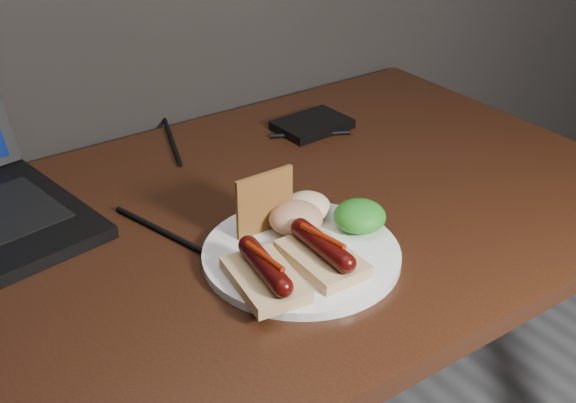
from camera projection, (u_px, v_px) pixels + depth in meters
The scene contains 10 objects.
desk at pixel (185, 296), 1.00m from camera, with size 1.40×0.70×0.75m.
hard_drive at pixel (312, 125), 1.27m from camera, with size 0.13×0.09×0.02m, color black.
desk_cables at pixel (111, 199), 1.05m from camera, with size 0.93×0.46×0.01m.
plate at pixel (301, 254), 0.92m from camera, with size 0.25×0.25×0.01m, color white.
bread_sausage_left at pixel (265, 273), 0.85m from camera, with size 0.09×0.12×0.04m.
bread_sausage_center at pixel (322, 253), 0.89m from camera, with size 0.07×0.12×0.04m.
crispbread at pixel (265, 202), 0.94m from camera, with size 0.09×0.01×0.09m, color #9C5E2A.
salad_greens at pixel (360, 216), 0.96m from camera, with size 0.07×0.07×0.04m, color #1C6213.
salsa_mound at pixel (296, 218), 0.95m from camera, with size 0.07×0.07×0.04m, color maroon.
coleslaw_mound at pixel (307, 206), 0.98m from camera, with size 0.06×0.06×0.04m, color beige.
Camera 1 is at (-0.34, 0.64, 1.28)m, focal length 45.00 mm.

